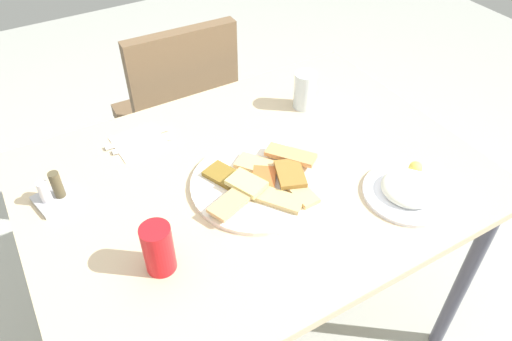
# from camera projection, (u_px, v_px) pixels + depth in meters

# --- Properties ---
(ground_plane) EXTENTS (6.00, 6.00, 0.00)m
(ground_plane) POSITION_uv_depth(u_px,v_px,m) (255.00, 326.00, 1.77)
(ground_plane) COLOR #B0B3AA
(dining_table) EXTENTS (1.17, 0.86, 0.75)m
(dining_table) POSITION_uv_depth(u_px,v_px,m) (255.00, 196.00, 1.33)
(dining_table) COLOR beige
(dining_table) RESTS_ON ground_plane
(dining_chair) EXTENTS (0.43, 0.44, 0.88)m
(dining_chair) POSITION_uv_depth(u_px,v_px,m) (180.00, 112.00, 1.93)
(dining_chair) COLOR brown
(dining_chair) RESTS_ON ground_plane
(pide_platter) EXTENTS (0.35, 0.34, 0.04)m
(pide_platter) POSITION_uv_depth(u_px,v_px,m) (260.00, 182.00, 1.24)
(pide_platter) COLOR white
(pide_platter) RESTS_ON dining_table
(salad_plate_greens) EXTENTS (0.23, 0.23, 0.05)m
(salad_plate_greens) POSITION_uv_depth(u_px,v_px,m) (409.00, 189.00, 1.21)
(salad_plate_greens) COLOR white
(salad_plate_greens) RESTS_ON dining_table
(soda_can) EXTENTS (0.07, 0.07, 0.12)m
(soda_can) POSITION_uv_depth(u_px,v_px,m) (158.00, 249.00, 1.01)
(soda_can) COLOR red
(soda_can) RESTS_ON dining_table
(drinking_glass) EXTENTS (0.07, 0.07, 0.12)m
(drinking_glass) POSITION_uv_depth(u_px,v_px,m) (305.00, 90.00, 1.47)
(drinking_glass) COLOR silver
(drinking_glass) RESTS_ON dining_table
(paper_napkin) EXTENTS (0.14, 0.14, 0.00)m
(paper_napkin) POSITION_uv_depth(u_px,v_px,m) (139.00, 143.00, 1.37)
(paper_napkin) COLOR white
(paper_napkin) RESTS_ON dining_table
(fork) EXTENTS (0.16, 0.03, 0.00)m
(fork) POSITION_uv_depth(u_px,v_px,m) (141.00, 145.00, 1.36)
(fork) COLOR silver
(fork) RESTS_ON paper_napkin
(spoon) EXTENTS (0.19, 0.02, 0.00)m
(spoon) POSITION_uv_depth(u_px,v_px,m) (137.00, 138.00, 1.38)
(spoon) COLOR silver
(spoon) RESTS_ON paper_napkin
(condiment_caddy) EXTENTS (0.11, 0.11, 0.09)m
(condiment_caddy) POSITION_uv_depth(u_px,v_px,m) (53.00, 194.00, 1.19)
(condiment_caddy) COLOR #B2B2B7
(condiment_caddy) RESTS_ON dining_table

